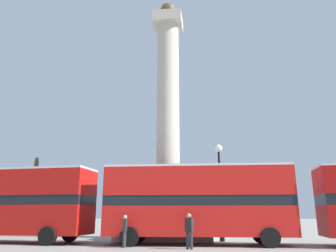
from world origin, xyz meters
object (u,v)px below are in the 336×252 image
(bus_a, at_px, (198,201))
(street_lamp, at_px, (220,179))
(equestrian_statue, at_px, (31,213))
(monument_column, at_px, (168,168))
(pedestrian_near_lamp, at_px, (125,230))
(bus_b, at_px, (5,202))
(pedestrian_by_plinth, at_px, (189,229))

(bus_a, distance_m, street_lamp, 3.36)
(equestrian_statue, xyz_separation_m, street_lamp, (15.07, -3.93, 2.16))
(monument_column, xyz_separation_m, pedestrian_near_lamp, (-1.43, -6.38, -3.99))
(monument_column, bearing_deg, bus_a, -63.00)
(equestrian_statue, bearing_deg, street_lamp, -12.59)
(street_lamp, bearing_deg, bus_b, -169.11)
(pedestrian_by_plinth, bearing_deg, bus_b, -155.60)
(pedestrian_by_plinth, bearing_deg, bus_a, 116.97)
(monument_column, height_order, pedestrian_near_lamp, monument_column)
(monument_column, bearing_deg, pedestrian_by_plinth, -74.05)
(bus_a, bearing_deg, pedestrian_near_lamp, -154.96)
(street_lamp, distance_m, pedestrian_near_lamp, 7.48)
(pedestrian_near_lamp, xyz_separation_m, pedestrian_by_plinth, (3.35, -0.33, 0.06))
(street_lamp, distance_m, pedestrian_by_plinth, 5.99)
(bus_a, relative_size, pedestrian_by_plinth, 6.20)
(bus_b, bearing_deg, monument_column, 28.31)
(street_lamp, height_order, pedestrian_by_plinth, street_lamp)
(bus_b, relative_size, equestrian_statue, 1.76)
(equestrian_statue, xyz_separation_m, pedestrian_near_lamp, (9.99, -8.52, -0.87))
(equestrian_statue, bearing_deg, pedestrian_near_lamp, -38.40)
(monument_column, distance_m, bus_b, 10.80)
(bus_a, xyz_separation_m, pedestrian_near_lamp, (-3.71, -1.91, -1.52))
(bus_b, relative_size, street_lamp, 1.79)
(monument_column, bearing_deg, bus_b, -155.60)
(street_lamp, bearing_deg, pedestrian_near_lamp, -137.92)
(pedestrian_near_lamp, bearing_deg, street_lamp, -50.69)
(bus_a, xyz_separation_m, equestrian_statue, (-13.70, 6.60, -0.65))
(bus_a, bearing_deg, pedestrian_by_plinth, -101.36)
(bus_a, bearing_deg, bus_b, 177.11)
(bus_a, relative_size, pedestrian_near_lamp, 6.53)
(monument_column, xyz_separation_m, bus_b, (-9.58, -4.34, -2.48))
(monument_column, height_order, bus_a, monument_column)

